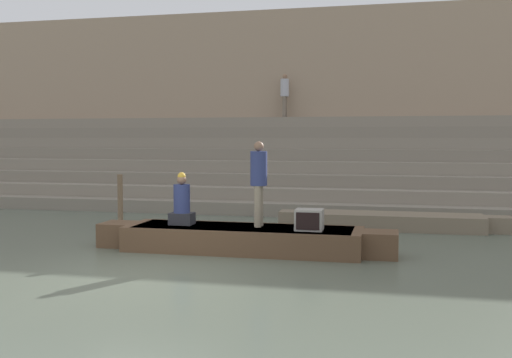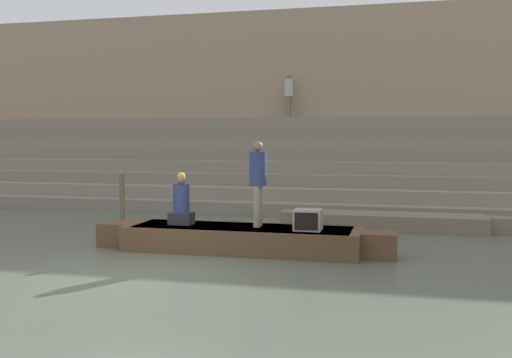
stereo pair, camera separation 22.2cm
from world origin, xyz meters
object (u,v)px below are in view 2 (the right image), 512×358
(tv_set, at_px, (308,220))
(rowboat_main, at_px, (242,238))
(person_rowing, at_px, (181,203))
(person_standing, at_px, (258,178))
(mooring_post, at_px, (122,200))
(person_on_steps, at_px, (289,92))
(moored_boat_shore, at_px, (393,221))

(tv_set, bearing_deg, rowboat_main, 172.30)
(rowboat_main, height_order, person_rowing, person_rowing)
(person_standing, xyz_separation_m, person_rowing, (-1.64, -0.09, -0.57))
(tv_set, bearing_deg, mooring_post, 150.93)
(person_standing, relative_size, mooring_post, 1.28)
(tv_set, xyz_separation_m, person_on_steps, (-2.44, 10.64, 3.30))
(person_rowing, bearing_deg, person_on_steps, 82.40)
(rowboat_main, distance_m, person_standing, 1.29)
(mooring_post, bearing_deg, moored_boat_shore, 9.20)
(person_rowing, bearing_deg, moored_boat_shore, 34.75)
(person_standing, distance_m, person_on_steps, 10.76)
(person_rowing, bearing_deg, tv_set, -9.80)
(tv_set, distance_m, mooring_post, 6.04)
(tv_set, relative_size, person_on_steps, 0.33)
(rowboat_main, height_order, person_on_steps, person_on_steps)
(person_rowing, distance_m, person_on_steps, 10.91)
(rowboat_main, distance_m, tv_set, 1.47)
(person_rowing, height_order, person_on_steps, person_on_steps)
(rowboat_main, relative_size, tv_set, 11.58)
(rowboat_main, xyz_separation_m, tv_set, (1.39, -0.14, 0.45))
(mooring_post, height_order, person_on_steps, person_on_steps)
(person_standing, distance_m, moored_boat_shore, 4.67)
(tv_set, distance_m, person_on_steps, 11.40)
(person_standing, bearing_deg, rowboat_main, -151.19)
(rowboat_main, bearing_deg, moored_boat_shore, 49.72)
(moored_boat_shore, relative_size, mooring_post, 4.22)
(person_standing, height_order, person_on_steps, person_on_steps)
(person_rowing, distance_m, tv_set, 2.74)
(moored_boat_shore, bearing_deg, tv_set, -112.58)
(person_rowing, xyz_separation_m, tv_set, (2.72, -0.18, -0.23))
(mooring_post, xyz_separation_m, person_on_steps, (2.94, 7.89, 3.33))
(rowboat_main, distance_m, person_on_steps, 11.20)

